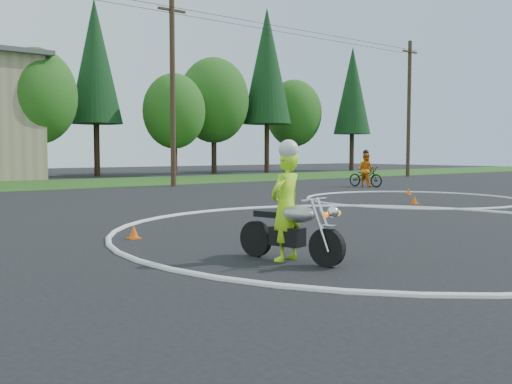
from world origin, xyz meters
TOP-DOWN VIEW (x-y plane):
  - ground at (0.00, 0.00)m, footprint 120.00×120.00m
  - grass_strip at (0.00, 27.00)m, footprint 120.00×10.00m
  - course_markings at (2.17, 4.35)m, footprint 19.05×19.05m
  - primary_motorcycle at (-3.97, 1.50)m, footprint 0.75×2.05m
  - rider_primary_grp at (-3.98, 1.64)m, footprint 0.75×0.58m
  - rider_second_grp at (12.73, 14.43)m, footprint 0.94×2.09m
  - traffic_cones at (2.74, 3.05)m, footprint 15.22×13.18m
  - treeline at (14.78, 34.61)m, footprint 38.20×8.10m
  - utility_poles at (5.00, 21.00)m, footprint 41.60×1.12m

SIDE VIEW (x-z plane):
  - ground at x=0.00m, z-range 0.00..0.00m
  - course_markings at x=2.17m, z-range -0.05..0.07m
  - grass_strip at x=0.00m, z-range 0.00..0.02m
  - traffic_cones at x=2.74m, z-range -0.01..0.29m
  - primary_motorcycle at x=-3.97m, z-range -0.02..1.07m
  - rider_second_grp at x=12.73m, z-range -0.29..1.66m
  - rider_primary_grp at x=-3.98m, z-range -0.04..1.99m
  - utility_poles at x=5.00m, z-range 0.20..10.20m
  - treeline at x=14.78m, z-range -0.64..13.88m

